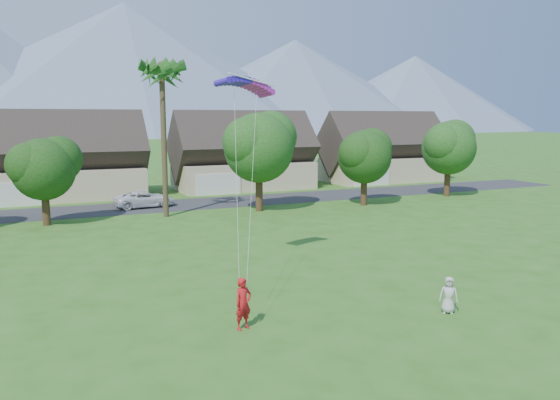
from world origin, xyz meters
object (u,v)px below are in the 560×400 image
kite_flyer (243,304)px  parked_car (145,199)px  watcher (449,295)px  parafoil_kite (246,83)px

kite_flyer → parked_car: size_ratio=0.37×
watcher → parafoil_kite: size_ratio=0.45×
watcher → parafoil_kite: bearing=159.5°
kite_flyer → watcher: bearing=-30.3°
watcher → parked_car: (-6.61, 32.47, -0.02)m
parked_car → parafoil_kite: bearing=176.8°
parked_car → parafoil_kite: size_ratio=1.57×
kite_flyer → watcher: kite_flyer is taller
watcher → parked_car: size_ratio=0.29×
kite_flyer → parafoil_kite: (2.87, 7.27, 8.74)m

